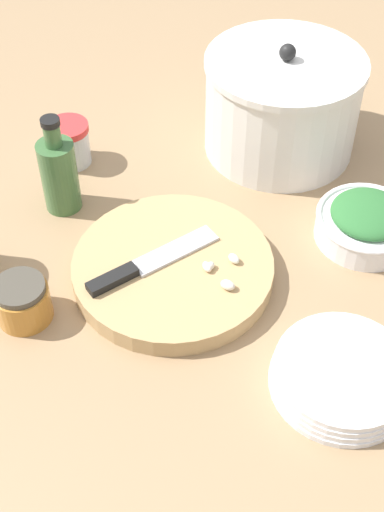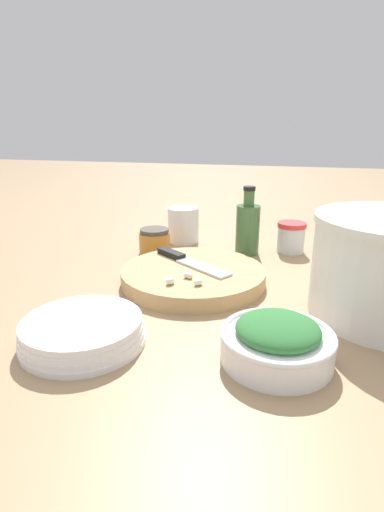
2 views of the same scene
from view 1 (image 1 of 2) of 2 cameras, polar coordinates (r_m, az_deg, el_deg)
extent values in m
plane|color=#997A56|center=(1.08, 1.14, -1.26)|extent=(5.00, 5.00, 0.00)
cylinder|color=tan|center=(1.06, -1.54, -1.03)|extent=(0.30, 0.30, 0.03)
cube|color=black|center=(1.02, -6.38, -1.86)|extent=(0.06, 0.08, 0.01)
cube|color=silver|center=(1.06, -1.37, 0.43)|extent=(0.11, 0.13, 0.01)
ellipsoid|color=silver|center=(1.01, 2.87, -2.33)|extent=(0.02, 0.02, 0.01)
ellipsoid|color=silver|center=(1.04, 1.45, -0.81)|extent=(0.02, 0.02, 0.01)
ellipsoid|color=white|center=(1.05, 3.37, -0.21)|extent=(0.02, 0.02, 0.01)
ellipsoid|color=#F1E0D0|center=(1.04, 1.21, -0.87)|extent=(0.02, 0.02, 0.01)
cylinder|color=white|center=(1.15, 13.71, 2.27)|extent=(0.16, 0.16, 0.04)
torus|color=white|center=(1.14, 13.89, 3.02)|extent=(0.16, 0.16, 0.01)
ellipsoid|color=#2D6B33|center=(1.13, 13.96, 3.31)|extent=(0.12, 0.12, 0.03)
cylinder|color=silver|center=(1.27, -9.73, 8.65)|extent=(0.07, 0.07, 0.07)
cylinder|color=red|center=(1.25, -9.95, 10.07)|extent=(0.07, 0.07, 0.01)
cylinder|color=white|center=(0.97, 11.79, -9.85)|extent=(0.19, 0.19, 0.01)
cylinder|color=white|center=(0.96, 11.88, -9.51)|extent=(0.19, 0.19, 0.01)
cylinder|color=white|center=(0.95, 11.97, -9.17)|extent=(0.18, 0.18, 0.01)
cylinder|color=white|center=(0.95, 12.06, -8.83)|extent=(0.18, 0.18, 0.01)
cylinder|color=#BC7A2D|center=(1.03, -13.39, -3.68)|extent=(0.08, 0.08, 0.05)
cylinder|color=#474238|center=(1.01, -13.69, -2.50)|extent=(0.07, 0.07, 0.01)
cylinder|color=#3D6638|center=(1.16, -10.55, 6.30)|extent=(0.06, 0.06, 0.12)
cylinder|color=#3D6638|center=(1.12, -11.11, 9.48)|extent=(0.03, 0.03, 0.04)
cylinder|color=black|center=(1.10, -11.29, 10.48)|extent=(0.03, 0.03, 0.01)
cylinder|color=silver|center=(1.27, 7.18, 11.66)|extent=(0.26, 0.26, 0.16)
cylinder|color=silver|center=(1.22, 7.57, 15.04)|extent=(0.27, 0.27, 0.01)
sphere|color=black|center=(1.21, 7.66, 15.85)|extent=(0.03, 0.03, 0.03)
camera|label=2|loc=(1.09, 43.62, 6.83)|focal=28.00mm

